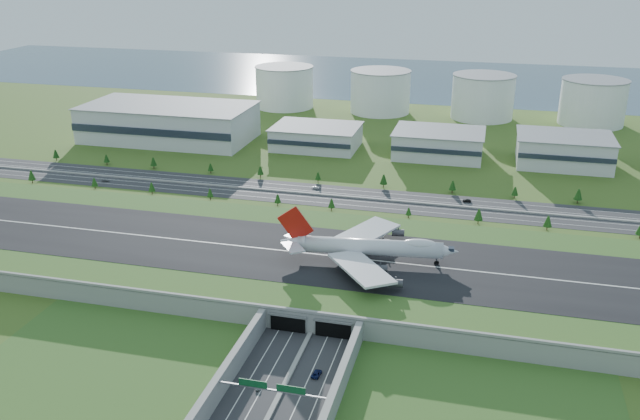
% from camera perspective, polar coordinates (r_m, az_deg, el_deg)
% --- Properties ---
extents(ground, '(1200.00, 1200.00, 0.00)m').
position_cam_1_polar(ground, '(293.61, 1.74, -5.42)').
color(ground, '#415A1C').
rests_on(ground, ground).
extents(airfield_deck, '(520.00, 100.00, 9.20)m').
position_cam_1_polar(airfield_deck, '(291.71, 1.75, -4.70)').
color(airfield_deck, gray).
rests_on(airfield_deck, ground).
extents(underpass_road, '(38.80, 120.40, 8.00)m').
position_cam_1_polar(underpass_road, '(210.23, -4.43, -16.40)').
color(underpass_road, '#28282B').
rests_on(underpass_road, ground).
extents(sign_gantry_near, '(38.70, 0.70, 9.80)m').
position_cam_1_polar(sign_gantry_near, '(211.43, -4.07, -14.95)').
color(sign_gantry_near, gray).
rests_on(sign_gantry_near, ground).
extents(north_expressway, '(560.00, 36.00, 0.12)m').
position_cam_1_polar(north_expressway, '(379.41, 4.88, 0.85)').
color(north_expressway, '#28282B').
rests_on(north_expressway, ground).
extents(tree_row, '(510.16, 48.70, 8.44)m').
position_cam_1_polar(tree_row, '(374.86, 7.75, 1.23)').
color(tree_row, '#3D2819').
rests_on(tree_row, ground).
extents(hangar_west, '(120.00, 60.00, 25.00)m').
position_cam_1_polar(hangar_west, '(510.02, -12.60, 7.20)').
color(hangar_west, silver).
rests_on(hangar_west, ground).
extents(hangar_mid_a, '(58.00, 42.00, 15.00)m').
position_cam_1_polar(hangar_mid_a, '(477.67, -0.31, 6.15)').
color(hangar_mid_a, silver).
rests_on(hangar_mid_a, ground).
extents(hangar_mid_b, '(58.00, 42.00, 17.00)m').
position_cam_1_polar(hangar_mid_b, '(464.16, 9.95, 5.51)').
color(hangar_mid_b, silver).
rests_on(hangar_mid_b, ground).
extents(hangar_mid_c, '(58.00, 42.00, 19.00)m').
position_cam_1_polar(hangar_mid_c, '(465.45, 19.83, 4.73)').
color(hangar_mid_c, silver).
rests_on(hangar_mid_c, ground).
extents(fuel_tank_a, '(50.00, 50.00, 35.00)m').
position_cam_1_polar(fuel_tank_a, '(604.04, -3.01, 10.29)').
color(fuel_tank_a, white).
rests_on(fuel_tank_a, ground).
extents(fuel_tank_b, '(50.00, 50.00, 35.00)m').
position_cam_1_polar(fuel_tank_b, '(584.96, 5.10, 9.88)').
color(fuel_tank_b, white).
rests_on(fuel_tank_b, ground).
extents(fuel_tank_c, '(50.00, 50.00, 35.00)m').
position_cam_1_polar(fuel_tank_c, '(577.88, 13.55, 9.24)').
color(fuel_tank_c, white).
rests_on(fuel_tank_c, ground).
extents(fuel_tank_d, '(50.00, 50.00, 35.00)m').
position_cam_1_polar(fuel_tank_d, '(583.24, 21.98, 8.40)').
color(fuel_tank_d, white).
rests_on(fuel_tank_d, ground).
extents(bay_water, '(1200.00, 260.00, 0.06)m').
position_cam_1_polar(bay_water, '(750.22, 9.92, 10.80)').
color(bay_water, '#334E61').
rests_on(bay_water, ground).
extents(boeing_747, '(75.91, 71.36, 23.51)m').
position_cam_1_polar(boeing_747, '(284.52, 4.09, -3.11)').
color(boeing_747, silver).
rests_on(boeing_747, airfield_deck).
extents(car_0, '(2.27, 4.39, 1.43)m').
position_cam_1_polar(car_0, '(224.22, -5.16, -14.54)').
color(car_0, '#9F9FA3').
rests_on(car_0, ground).
extents(car_2, '(2.98, 5.56, 1.48)m').
position_cam_1_polar(car_2, '(228.83, -0.28, -13.61)').
color(car_2, '#0E1746').
rests_on(car_2, ground).
extents(car_4, '(4.77, 3.17, 1.51)m').
position_cam_1_polar(car_4, '(427.51, -17.62, 2.39)').
color(car_4, '#4E4E52').
rests_on(car_4, ground).
extents(car_5, '(4.75, 1.81, 1.55)m').
position_cam_1_polar(car_5, '(383.29, 12.27, 0.77)').
color(car_5, black).
rests_on(car_5, ground).
extents(car_7, '(4.78, 2.21, 1.35)m').
position_cam_1_polar(car_7, '(395.76, -0.38, 1.92)').
color(car_7, white).
rests_on(car_7, ground).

